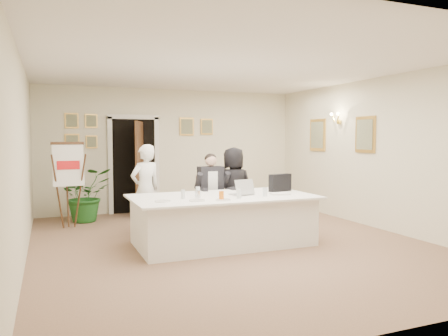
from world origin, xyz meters
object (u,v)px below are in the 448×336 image
flip_chart (68,190)px  steel_jug (198,195)px  oj_glass (221,196)px  paper_stack (280,194)px  standing_man (146,189)px  laptop_bag (280,183)px  laptop (241,186)px  conference_table (223,220)px  seated_man (212,192)px  standing_woman (233,188)px  potted_palm (86,195)px

flip_chart → steel_jug: (1.76, -2.28, 0.10)m
oj_glass → paper_stack: bearing=10.7°
standing_man → laptop_bag: 2.35m
oj_glass → steel_jug: size_ratio=1.18×
standing_man → paper_stack: 2.37m
flip_chart → laptop: bearing=-40.5°
flip_chart → laptop: size_ratio=4.31×
paper_stack → conference_table: bearing=165.6°
seated_man → standing_woman: size_ratio=0.94×
standing_man → laptop_bag: standing_man is taller
potted_palm → paper_stack: potted_palm is taller
conference_table → oj_glass: oj_glass is taller
seated_man → laptop: seated_man is taller
potted_palm → oj_glass: 3.64m
potted_palm → steel_jug: size_ratio=9.82×
standing_man → oj_glass: (0.77, -1.68, 0.05)m
steel_jug → paper_stack: bearing=-4.9°
steel_jug → standing_woman: bearing=47.0°
flip_chart → oj_glass: flip_chart is taller
flip_chart → paper_stack: flip_chart is taller
flip_chart → potted_palm: bearing=60.5°
conference_table → flip_chart: bearing=135.7°
paper_stack → steel_jug: size_ratio=2.68×
laptop_bag → paper_stack: (-0.22, -0.38, -0.13)m
conference_table → potted_palm: potted_palm is taller
laptop → laptop_bag: size_ratio=0.86×
standing_man → laptop: bearing=116.2°
standing_woman → oj_glass: (-0.83, -1.49, 0.08)m
steel_jug → flip_chart: bearing=127.7°
conference_table → standing_man: bearing=128.0°
laptop → paper_stack: bearing=-34.9°
laptop_bag → steel_jug: bearing=176.0°
conference_table → laptop_bag: bearing=7.9°
flip_chart → laptop_bag: size_ratio=3.72×
standing_woman → paper_stack: (0.26, -1.28, 0.03)m
paper_stack → oj_glass: 1.11m
flip_chart → steel_jug: size_ratio=14.31×
seated_man → standing_man: (-1.16, 0.21, 0.08)m
standing_woman → oj_glass: 1.71m
flip_chart → standing_woman: size_ratio=1.04×
standing_woman → paper_stack: size_ratio=5.15×
seated_man → standing_man: bearing=156.3°
potted_palm → paper_stack: size_ratio=3.66×
standing_man → standing_woman: size_ratio=1.04×
potted_palm → laptop_bag: bearing=-41.4°
potted_palm → oj_glass: potted_palm is taller
seated_man → laptop: bearing=-96.1°
conference_table → flip_chart: (-2.22, 2.16, 0.34)m
paper_stack → standing_man: bearing=141.7°
seated_man → potted_palm: 2.71m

